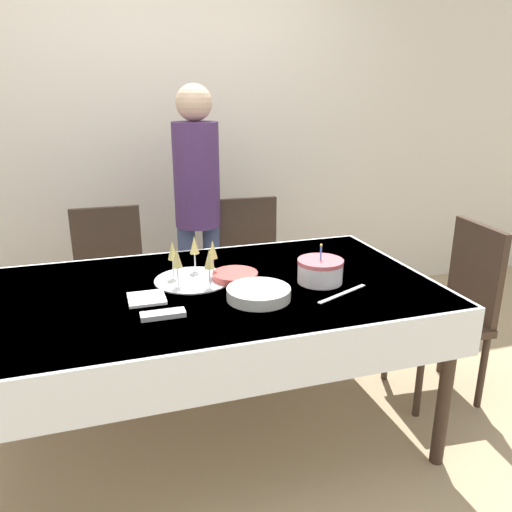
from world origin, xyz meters
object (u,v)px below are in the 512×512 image
object	(u,v)px
champagne_tray	(193,266)
plate_stack_main	(259,294)
plate_stack_dessert	(235,276)
person_standing	(197,195)
birthday_cake	(320,271)
dining_chair_far_right	(250,268)
dining_chair_far_left	(111,282)
dining_chair_right_end	(453,304)

from	to	relation	value
champagne_tray	plate_stack_main	distance (m)	0.37
champagne_tray	plate_stack_dessert	bearing A→B (deg)	-13.87
plate_stack_main	champagne_tray	bearing A→B (deg)	126.50
plate_stack_dessert	person_standing	bearing A→B (deg)	88.74
birthday_cake	plate_stack_main	xyz separation A→B (m)	(-0.32, -0.10, -0.03)
plate_stack_dessert	dining_chair_far_right	bearing A→B (deg)	68.60
dining_chair_far_left	dining_chair_far_right	size ratio (longest dim) A/B	1.00
plate_stack_main	plate_stack_dessert	xyz separation A→B (m)	(-0.03, 0.25, -0.01)
dining_chair_far_right	plate_stack_main	distance (m)	1.15
dining_chair_far_right	dining_chair_far_left	bearing A→B (deg)	179.99
dining_chair_right_end	plate_stack_dessert	bearing A→B (deg)	177.24
birthday_cake	dining_chair_right_end	bearing A→B (deg)	6.06
dining_chair_far_right	dining_chair_right_end	xyz separation A→B (m)	(0.86, -0.89, 0.00)
dining_chair_right_end	champagne_tray	xyz separation A→B (m)	(-1.36, 0.10, 0.33)
dining_chair_far_left	plate_stack_main	distance (m)	1.25
plate_stack_main	plate_stack_dessert	size ratio (longest dim) A/B	1.28
dining_chair_far_left	champagne_tray	distance (m)	0.92
champagne_tray	person_standing	distance (m)	0.93
birthday_cake	champagne_tray	world-z (taller)	same
dining_chair_right_end	birthday_cake	bearing A→B (deg)	-173.94
dining_chair_far_right	plate_stack_main	world-z (taller)	dining_chair_far_right
dining_chair_right_end	dining_chair_far_right	bearing A→B (deg)	134.01
dining_chair_far_right	birthday_cake	distance (m)	1.02
dining_chair_far_left	person_standing	size ratio (longest dim) A/B	0.58
person_standing	dining_chair_far_right	bearing A→B (deg)	-21.08
birthday_cake	plate_stack_dessert	distance (m)	0.39
dining_chair_far_right	champagne_tray	bearing A→B (deg)	-122.96
person_standing	plate_stack_main	bearing A→B (deg)	-89.43
dining_chair_far_left	plate_stack_dessert	bearing A→B (deg)	-56.95
dining_chair_far_right	champagne_tray	distance (m)	0.99
birthday_cake	person_standing	bearing A→B (deg)	107.07
birthday_cake	person_standing	xyz separation A→B (m)	(-0.33, 1.09, 0.16)
plate_stack_dessert	dining_chair_far_left	bearing A→B (deg)	123.05
dining_chair_far_left	person_standing	world-z (taller)	person_standing
dining_chair_right_end	person_standing	world-z (taller)	person_standing
dining_chair_right_end	plate_stack_dessert	world-z (taller)	dining_chair_right_end
dining_chair_far_left	plate_stack_dessert	size ratio (longest dim) A/B	4.58
champagne_tray	plate_stack_main	xyz separation A→B (m)	(0.22, -0.29, -0.05)
dining_chair_right_end	birthday_cake	distance (m)	0.89
plate_stack_main	person_standing	bearing A→B (deg)	90.57
champagne_tray	birthday_cake	bearing A→B (deg)	-19.40
plate_stack_dessert	person_standing	size ratio (longest dim) A/B	0.13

